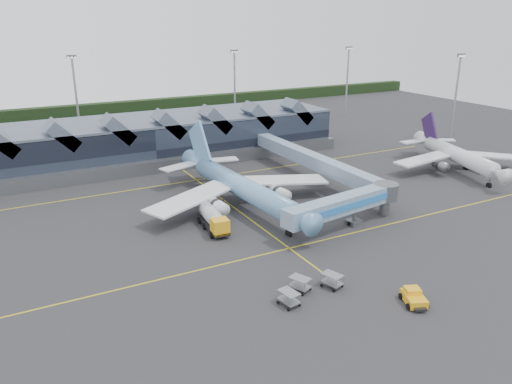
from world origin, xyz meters
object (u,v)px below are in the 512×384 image
main_airliner (239,185)px  fuel_truck (212,217)px  jet_bridge (351,203)px  pushback_tug (414,298)px  regional_jet (456,155)px

main_airliner → fuel_truck: 10.73m
main_airliner → jet_bridge: main_airliner is taller
jet_bridge → pushback_tug: size_ratio=5.49×
regional_jet → pushback_tug: regional_jet is taller
pushback_tug → fuel_truck: bearing=132.9°
main_airliner → regional_jet: size_ratio=1.30×
regional_jet → pushback_tug: size_ratio=7.39×
pushback_tug → regional_jet: bearing=58.9°
jet_bridge → pushback_tug: 23.15m
regional_jet → fuel_truck: (-58.77, -4.47, -1.61)m
pushback_tug → main_airliner: bearing=117.8°
fuel_truck → pushback_tug: size_ratio=2.35×
main_airliner → regional_jet: 50.83m
fuel_truck → pushback_tug: bearing=-64.1°
main_airliner → fuel_truck: size_ratio=4.08×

